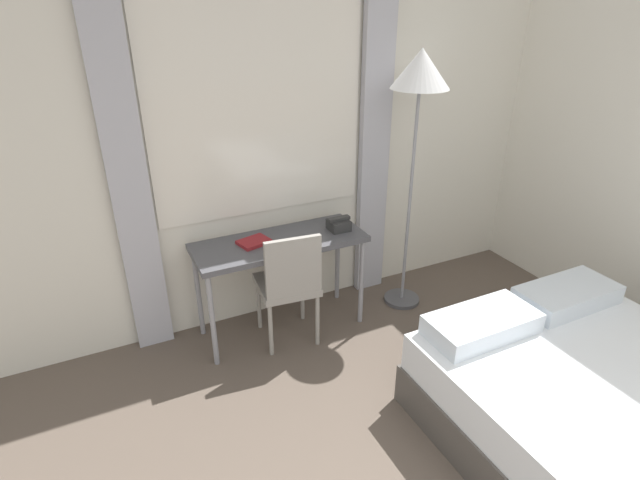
# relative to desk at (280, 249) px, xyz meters

# --- Properties ---
(wall_back_with_window) EXTENTS (5.63, 0.13, 2.70)m
(wall_back_with_window) POSITION_rel_desk_xyz_m (0.01, 0.31, 0.69)
(wall_back_with_window) COLOR silver
(wall_back_with_window) RESTS_ON ground_plane
(desk) EXTENTS (1.21, 0.46, 0.73)m
(desk) POSITION_rel_desk_xyz_m (0.00, 0.00, 0.00)
(desk) COLOR #4C4C51
(desk) RESTS_ON ground_plane
(desk_chair) EXTENTS (0.44, 0.44, 0.88)m
(desk_chair) POSITION_rel_desk_xyz_m (-0.01, -0.18, -0.16)
(desk_chair) COLOR gray
(desk_chair) RESTS_ON ground_plane
(standing_lamp) EXTENTS (0.40, 0.40, 1.96)m
(standing_lamp) POSITION_rel_desk_xyz_m (1.02, -0.09, 1.05)
(standing_lamp) COLOR #4C4C51
(standing_lamp) RESTS_ON ground_plane
(telephone) EXTENTS (0.16, 0.14, 0.10)m
(telephone) POSITION_rel_desk_xyz_m (0.45, -0.03, 0.11)
(telephone) COLOR #2D2D2D
(telephone) RESTS_ON desk
(book) EXTENTS (0.24, 0.20, 0.02)m
(book) POSITION_rel_desk_xyz_m (-0.18, 0.03, 0.08)
(book) COLOR maroon
(book) RESTS_ON desk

